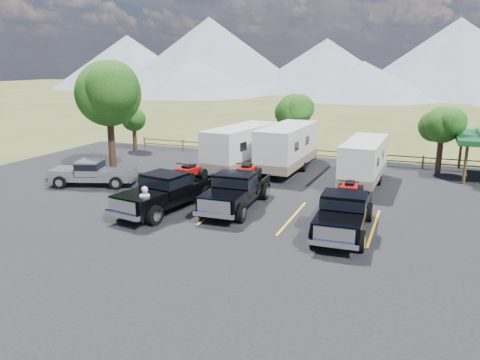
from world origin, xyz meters
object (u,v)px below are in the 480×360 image
(tree_big_nw, at_px, (108,93))
(person_a, at_px, (145,205))
(rig_center, at_px, (237,189))
(trailer_center, at_px, (287,148))
(rig_left, at_px, (168,190))
(trailer_left, at_px, (241,148))
(trailer_right, at_px, (364,162))
(person_b, at_px, (144,191))
(rig_right, at_px, (344,210))
(pickup_silver, at_px, (93,173))

(tree_big_nw, bearing_deg, person_a, -46.23)
(rig_center, xyz_separation_m, trailer_center, (0.15, 9.37, 0.68))
(tree_big_nw, distance_m, rig_left, 11.05)
(tree_big_nw, bearing_deg, trailer_left, 25.20)
(trailer_right, bearing_deg, trailer_left, 176.13)
(rig_center, xyz_separation_m, person_b, (-4.65, -1.83, -0.14))
(rig_left, xyz_separation_m, rig_right, (9.24, -0.05, -0.06))
(trailer_left, height_order, person_b, trailer_left)
(person_b, bearing_deg, tree_big_nw, 82.60)
(tree_big_nw, bearing_deg, trailer_right, 10.04)
(trailer_left, bearing_deg, person_a, -82.54)
(tree_big_nw, bearing_deg, trailer_center, 23.08)
(trailer_left, xyz_separation_m, person_a, (-0.19, -12.37, -0.75))
(tree_big_nw, height_order, trailer_left, tree_big_nw)
(trailer_right, bearing_deg, rig_right, -86.25)
(rig_right, xyz_separation_m, trailer_center, (-5.84, 11.04, 0.71))
(rig_right, bearing_deg, pickup_silver, 168.96)
(rig_left, distance_m, rig_right, 9.24)
(trailer_left, distance_m, person_b, 10.39)
(rig_right, bearing_deg, tree_big_nw, 158.51)
(trailer_center, bearing_deg, trailer_right, -16.83)
(tree_big_nw, distance_m, trailer_left, 9.96)
(rig_right, bearing_deg, rig_center, 162.54)
(person_b, bearing_deg, rig_left, -45.20)
(trailer_center, relative_size, person_a, 5.11)
(rig_right, bearing_deg, person_a, -167.75)
(rig_center, distance_m, trailer_left, 8.93)
(tree_big_nw, relative_size, rig_left, 1.12)
(pickup_silver, distance_m, person_a, 8.58)
(person_a, bearing_deg, trailer_left, -114.15)
(tree_big_nw, relative_size, trailer_center, 0.82)
(trailer_right, relative_size, person_a, 4.46)
(rig_left, xyz_separation_m, person_b, (-1.40, -0.21, -0.17))
(trailer_right, bearing_deg, rig_left, -132.47)
(rig_right, height_order, person_a, rig_right)
(trailer_right, xyz_separation_m, person_b, (-10.36, -9.33, -0.60))
(tree_big_nw, relative_size, person_a, 4.21)
(tree_big_nw, bearing_deg, rig_left, -37.22)
(trailer_right, height_order, person_a, trailer_right)
(rig_right, distance_m, pickup_silver, 16.40)
(trailer_left, height_order, trailer_center, trailer_center)
(tree_big_nw, height_order, trailer_center, tree_big_nw)
(rig_right, xyz_separation_m, person_b, (-10.63, -0.16, -0.11))
(trailer_right, bearing_deg, person_b, -135.96)
(rig_left, xyz_separation_m, trailer_right, (8.96, 9.12, 0.42))
(pickup_silver, bearing_deg, trailer_right, 93.91)
(tree_big_nw, height_order, pickup_silver, tree_big_nw)
(trailer_left, distance_m, trailer_center, 3.29)
(pickup_silver, bearing_deg, trailer_left, 117.44)
(pickup_silver, bearing_deg, person_a, 36.50)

